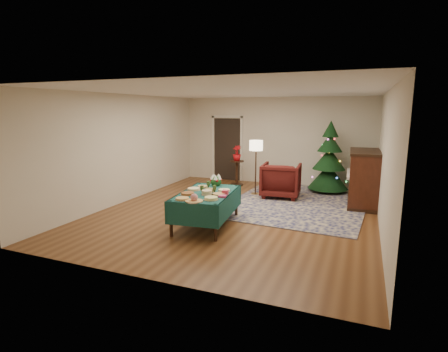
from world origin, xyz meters
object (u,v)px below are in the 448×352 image
at_px(gift_box, 225,192).
at_px(armchair, 281,179).
at_px(side_table, 237,173).
at_px(floor_lamp, 256,149).
at_px(piano, 363,179).
at_px(buffet_table, 207,199).
at_px(christmas_tree, 329,160).
at_px(potted_plant, 237,156).

xyz_separation_m(gift_box, armchair, (0.45, 2.90, -0.22)).
bearing_deg(side_table, armchair, -31.28).
distance_m(gift_box, floor_lamp, 3.00).
bearing_deg(gift_box, piano, 49.00).
bearing_deg(armchair, buffet_table, 68.80).
bearing_deg(floor_lamp, gift_box, -84.85).
bearing_deg(christmas_tree, potted_plant, -177.26).
distance_m(side_table, piano, 3.80).
distance_m(buffet_table, piano, 4.07).
bearing_deg(christmas_tree, piano, -50.75).
height_order(gift_box, christmas_tree, christmas_tree).
height_order(gift_box, armchair, armchair).
xyz_separation_m(buffet_table, christmas_tree, (1.98, 3.98, 0.36)).
bearing_deg(armchair, floor_lamp, -7.27).
distance_m(gift_box, piano, 3.81).
bearing_deg(potted_plant, christmas_tree, 2.74).
height_order(potted_plant, christmas_tree, christmas_tree).
bearing_deg(piano, gift_box, -131.00).
bearing_deg(piano, side_table, 164.58).
relative_size(side_table, potted_plant, 1.66).
bearing_deg(side_table, potted_plant, 0.00).
relative_size(buffet_table, potted_plant, 3.97).
distance_m(side_table, christmas_tree, 2.78).
bearing_deg(buffet_table, side_table, 100.83).
height_order(gift_box, side_table, same).
height_order(floor_lamp, christmas_tree, christmas_tree).
distance_m(floor_lamp, side_table, 1.57).
distance_m(armchair, potted_plant, 1.92).
bearing_deg(potted_plant, floor_lamp, -46.64).
distance_m(buffet_table, floor_lamp, 3.01).
bearing_deg(armchair, christmas_tree, -139.60).
height_order(floor_lamp, piano, floor_lamp).
height_order(buffet_table, christmas_tree, christmas_tree).
xyz_separation_m(armchair, side_table, (-1.61, 0.98, -0.13)).
distance_m(floor_lamp, christmas_tree, 2.15).
relative_size(buffet_table, armchair, 1.84).
bearing_deg(side_table, gift_box, -73.45).
relative_size(floor_lamp, potted_plant, 3.21).
distance_m(gift_box, armchair, 2.95).
relative_size(buffet_table, christmas_tree, 0.92).
bearing_deg(floor_lamp, piano, -1.39).
bearing_deg(buffet_table, floor_lamp, 87.05).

